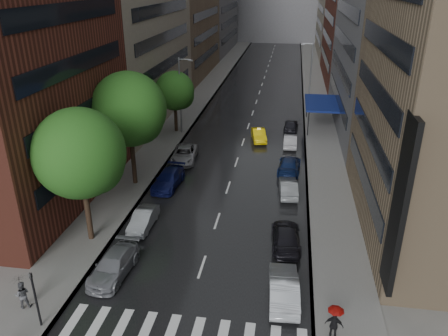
{
  "coord_description": "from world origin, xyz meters",
  "views": [
    {
      "loc": [
        5.08,
        -19.28,
        17.59
      ],
      "look_at": [
        0.0,
        13.55,
        3.0
      ],
      "focal_mm": 35.0,
      "sensor_mm": 36.0,
      "label": 1
    }
  ],
  "objects": [
    {
      "name": "tree_near",
      "position": [
        -8.6,
        5.97,
        6.77
      ],
      "size": [
        6.2,
        6.2,
        9.88
      ],
      "color": "#382619",
      "rests_on": "ground"
    },
    {
      "name": "road",
      "position": [
        0.0,
        50.0,
        0.01
      ],
      "size": [
        14.0,
        140.0,
        0.01
      ],
      "primitive_type": "cube",
      "color": "black",
      "rests_on": "ground"
    },
    {
      "name": "traffic_light",
      "position": [
        -7.6,
        -2.65,
        2.23
      ],
      "size": [
        0.18,
        0.15,
        3.45
      ],
      "color": "black",
      "rests_on": "sidewalk_left"
    },
    {
      "name": "sidewalk_right",
      "position": [
        9.0,
        50.0,
        0.07
      ],
      "size": [
        4.0,
        140.0,
        0.15
      ],
      "primitive_type": "cube",
      "color": "gray",
      "rests_on": "ground"
    },
    {
      "name": "tree_far",
      "position": [
        -8.6,
        30.51,
        5.12
      ],
      "size": [
        4.7,
        4.7,
        7.49
      ],
      "color": "#382619",
      "rests_on": "ground"
    },
    {
      "name": "awning",
      "position": [
        8.98,
        35.0,
        3.13
      ],
      "size": [
        4.0,
        8.0,
        3.12
      ],
      "color": "navy",
      "rests_on": "sidewalk_right"
    },
    {
      "name": "ped_black_umbrella",
      "position": [
        -9.31,
        -1.45,
        1.38
      ],
      "size": [
        1.02,
        0.98,
        2.09
      ],
      "color": "#525358",
      "rests_on": "sidewalk_left"
    },
    {
      "name": "parked_cars_left",
      "position": [
        -5.4,
        13.17,
        0.72
      ],
      "size": [
        2.87,
        24.39,
        1.47
      ],
      "color": "slate",
      "rests_on": "ground"
    },
    {
      "name": "crosswalk",
      "position": [
        0.2,
        -2.0,
        0.01
      ],
      "size": [
        13.15,
        2.8,
        0.01
      ],
      "color": "silver",
      "rests_on": "ground"
    },
    {
      "name": "ped_red_umbrella",
      "position": [
        8.08,
        -1.12,
        1.33
      ],
      "size": [
        1.02,
        0.82,
        2.01
      ],
      "color": "black",
      "rests_on": "sidewalk_right"
    },
    {
      "name": "parked_cars_right",
      "position": [
        5.4,
        16.22,
        0.73
      ],
      "size": [
        2.36,
        35.96,
        1.59
      ],
      "color": "#B2B6BC",
      "rests_on": "ground"
    },
    {
      "name": "tree_mid",
      "position": [
        -8.6,
        15.45,
        7.12
      ],
      "size": [
        6.52,
        6.52,
        10.39
      ],
      "color": "#382619",
      "rests_on": "ground"
    },
    {
      "name": "taxi",
      "position": [
        1.73,
        28.87,
        0.69
      ],
      "size": [
        2.26,
        4.38,
        1.37
      ],
      "primitive_type": "imported",
      "rotation": [
        0.0,
        0.0,
        0.2
      ],
      "color": "yellow",
      "rests_on": "ground"
    },
    {
      "name": "street_lamp_right",
      "position": [
        7.72,
        45.0,
        4.89
      ],
      "size": [
        1.74,
        0.22,
        9.0
      ],
      "color": "gray",
      "rests_on": "sidewalk_right"
    },
    {
      "name": "sidewalk_left",
      "position": [
        -9.0,
        50.0,
        0.07
      ],
      "size": [
        4.0,
        140.0,
        0.15
      ],
      "primitive_type": "cube",
      "color": "gray",
      "rests_on": "ground"
    },
    {
      "name": "street_lamp_left",
      "position": [
        -7.72,
        30.0,
        4.89
      ],
      "size": [
        1.74,
        0.22,
        9.0
      ],
      "color": "gray",
      "rests_on": "sidewalk_left"
    },
    {
      "name": "ground",
      "position": [
        0.0,
        0.0,
        0.0
      ],
      "size": [
        220.0,
        220.0,
        0.0
      ],
      "primitive_type": "plane",
      "color": "gray",
      "rests_on": "ground"
    }
  ]
}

